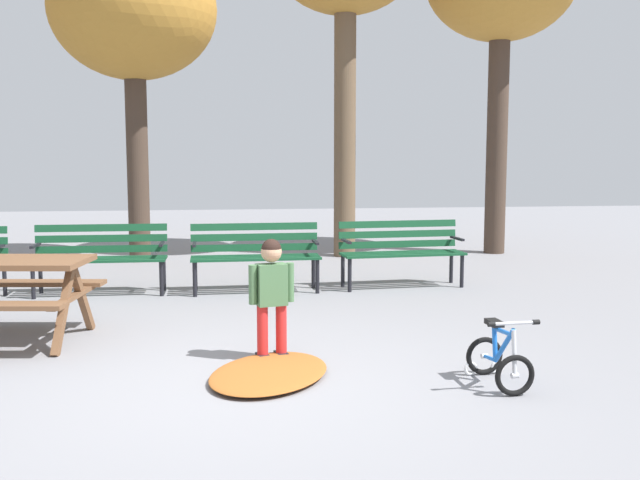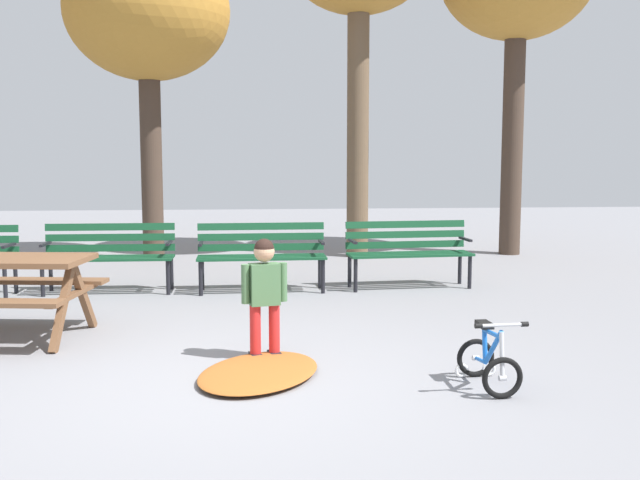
# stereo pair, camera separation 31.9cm
# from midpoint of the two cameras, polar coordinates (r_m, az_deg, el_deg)

# --- Properties ---
(ground) EXTENTS (36.00, 36.00, 0.00)m
(ground) POSITION_cam_midpoint_polar(r_m,az_deg,el_deg) (5.57, -8.59, -11.24)
(ground) COLOR gray
(park_bench_left) EXTENTS (1.60, 0.47, 0.85)m
(park_bench_left) POSITION_cam_midpoint_polar(r_m,az_deg,el_deg) (9.42, -17.71, -0.96)
(park_bench_left) COLOR #144728
(park_bench_left) RESTS_ON ground
(park_bench_right) EXTENTS (1.61, 0.48, 0.85)m
(park_bench_right) POSITION_cam_midpoint_polar(r_m,az_deg,el_deg) (9.18, -6.07, -0.87)
(park_bench_right) COLOR #144728
(park_bench_right) RESTS_ON ground
(park_bench_far_right) EXTENTS (1.63, 0.58, 0.85)m
(park_bench_far_right) POSITION_cam_midpoint_polar(r_m,az_deg,el_deg) (9.52, 5.38, -0.59)
(park_bench_far_right) COLOR #144728
(park_bench_far_right) RESTS_ON ground
(child_standing) EXTENTS (0.38, 0.21, 1.02)m
(child_standing) POSITION_cam_midpoint_polar(r_m,az_deg,el_deg) (6.06, -5.32, -3.90)
(child_standing) COLOR red
(child_standing) RESTS_ON ground
(kids_bicycle) EXTENTS (0.39, 0.58, 0.54)m
(kids_bicycle) POSITION_cam_midpoint_polar(r_m,az_deg,el_deg) (5.60, 12.21, -9.05)
(kids_bicycle) COLOR black
(kids_bicycle) RESTS_ON ground
(leaf_pile) EXTENTS (1.29, 1.46, 0.07)m
(leaf_pile) POSITION_cam_midpoint_polar(r_m,az_deg,el_deg) (5.74, -5.61, -10.28)
(leaf_pile) COLOR #9E5623
(leaf_pile) RESTS_ON ground
(tree_left) EXTENTS (2.60, 2.60, 5.08)m
(tree_left) POSITION_cam_midpoint_polar(r_m,az_deg,el_deg) (12.32, -15.14, 16.80)
(tree_left) COLOR #423328
(tree_left) RESTS_ON ground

